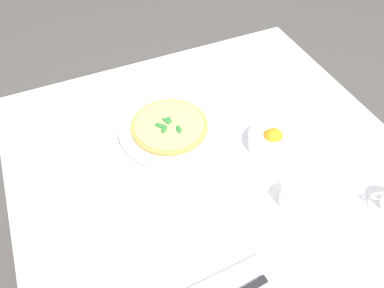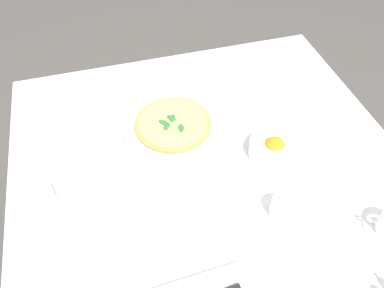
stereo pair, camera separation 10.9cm
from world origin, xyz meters
name	(u,v)px [view 1 (the left image)]	position (x,y,z in m)	size (l,w,h in m)	color
ground_plane	(208,266)	(0.00, 0.00, 0.00)	(8.00, 8.00, 0.00)	#4C4742
dining_table	(214,190)	(0.00, 0.00, 0.61)	(1.19, 1.19, 0.73)	white
pizza_plate	(170,129)	(0.07, -0.20, 0.74)	(0.33, 0.33, 0.02)	white
pizza	(169,126)	(0.07, -0.20, 0.75)	(0.25, 0.25, 0.02)	#C68E47
coffee_cup_near_left	(293,197)	(-0.14, 0.20, 0.75)	(0.13, 0.13, 0.06)	white
water_glass_back_corner	(52,220)	(0.48, 0.02, 0.78)	(0.07, 0.07, 0.12)	white
citrus_bowl	(272,140)	(-0.20, -0.01, 0.75)	(0.15, 0.15, 0.07)	white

